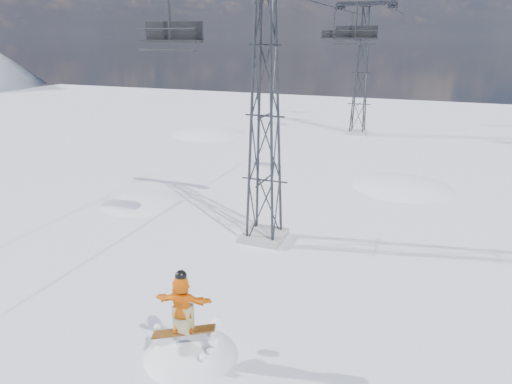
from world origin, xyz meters
The scene contains 8 objects.
ground centered at (0.00, 0.00, 0.00)m, with size 120.00×120.00×0.00m, color white.
snow_terrain centered at (-4.77, 21.24, -9.59)m, with size 39.00×37.00×22.00m.
lift_tower_near centered at (0.80, 8.00, 5.47)m, with size 5.20×1.80×11.43m.
lift_tower_far centered at (0.80, 33.00, 5.47)m, with size 5.20×1.80×11.43m.
lift_chair_near centered at (-1.40, 4.73, 8.64)m, with size 2.22×0.64×2.76m.
lift_chair_mid centered at (3.00, 15.50, 8.70)m, with size 2.16×0.62×2.68m.
lift_chair_far centered at (-1.40, 30.90, 8.70)m, with size 2.17×0.62×2.69m.
lift_chair_extra centered at (-1.40, 39.24, 8.75)m, with size 2.12×0.61×2.63m.
Camera 1 is at (7.17, -9.46, 8.54)m, focal length 32.00 mm.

